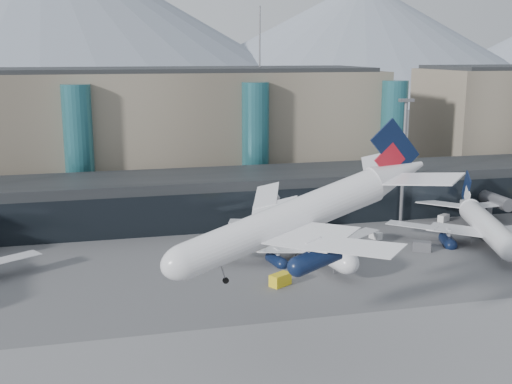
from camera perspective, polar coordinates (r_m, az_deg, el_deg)
The scene contains 13 objects.
ground at distance 84.76m, azimuth 8.72°, elevation -12.12°, with size 900.00×900.00×0.00m, color #515154.
concourse at distance 135.61m, azimuth -0.49°, elevation -0.37°, with size 170.00×27.00×10.00m.
terminal_main at distance 162.27m, azimuth -11.81°, elevation 5.25°, with size 130.00×30.00×31.00m.
teal_towers at distance 147.32m, azimuth -7.65°, elevation 4.13°, with size 116.40×19.40×46.00m.
mountain_ridge at distance 453.49m, azimuth -8.10°, elevation 13.67°, with size 910.00×400.00×110.00m.
lightmast_mid at distance 134.98m, azimuth 13.00°, elevation 3.34°, with size 3.00×1.20×25.60m.
hero_jet at distance 73.35m, azimuth 4.75°, elevation -1.15°, with size 34.84×34.93×11.33m.
jet_parked_mid at distance 112.94m, azimuth 4.05°, elevation -3.48°, with size 33.28×33.62×10.87m.
jet_parked_right at distance 128.21m, azimuth 19.52°, elevation -2.01°, with size 36.09×37.99×12.20m.
veh_c at distance 118.68m, azimuth 14.53°, elevation -4.69°, with size 3.17×1.67×1.76m, color #4D4E52.
veh_d at distance 140.15m, azimuth 16.33°, elevation -2.24°, with size 2.55×1.37×1.46m, color silver.
veh_g at distance 124.43m, azimuth 10.59°, elevation -3.80°, with size 2.32×1.35×1.35m, color silver.
veh_h at distance 98.68m, azimuth 2.17°, elevation -7.79°, with size 3.33×1.75×1.84m, color yellow.
Camera 1 is at (-30.27, -71.00, 35.03)m, focal length 45.00 mm.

